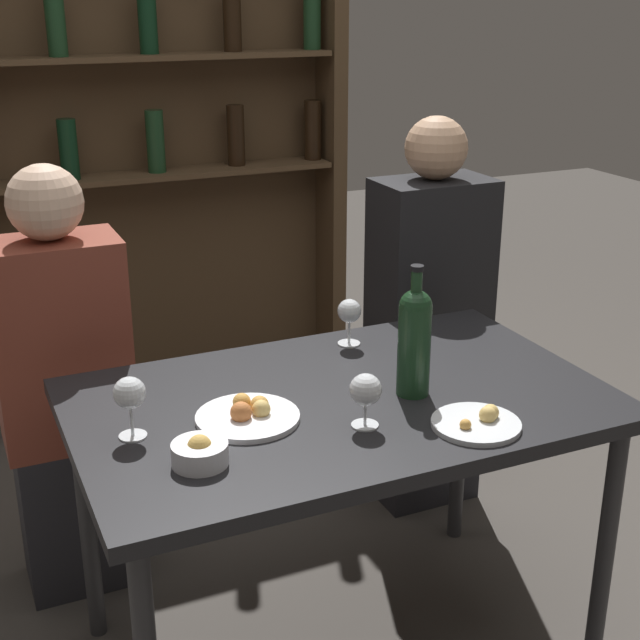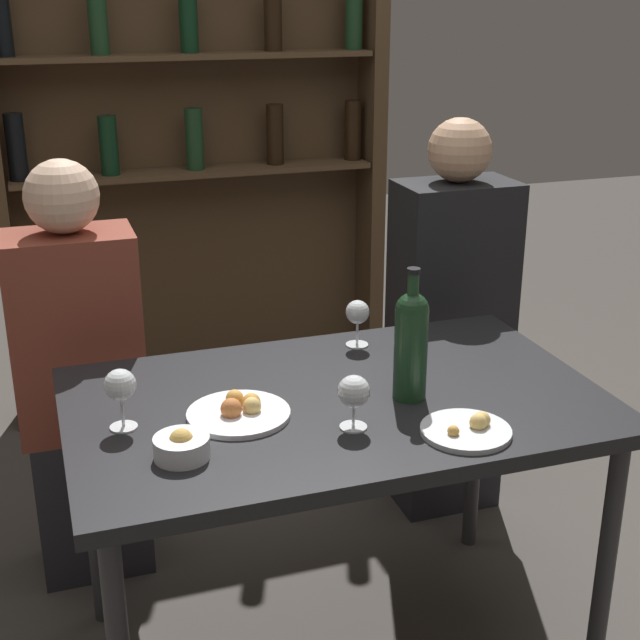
# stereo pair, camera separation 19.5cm
# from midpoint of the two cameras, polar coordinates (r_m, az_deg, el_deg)

# --- Properties ---
(dining_table) EXTENTS (1.23, 0.76, 0.73)m
(dining_table) POSITION_cam_midpoint_polar(r_m,az_deg,el_deg) (2.10, -1.39, -6.62)
(dining_table) COLOR black
(dining_table) RESTS_ON ground_plane
(wine_rack_wall) EXTENTS (1.51, 0.21, 2.07)m
(wine_rack_wall) POSITION_cam_midpoint_polar(r_m,az_deg,el_deg) (3.51, -12.32, 11.31)
(wine_rack_wall) COLOR #4C3823
(wine_rack_wall) RESTS_ON ground_plane
(wine_bottle) EXTENTS (0.08, 0.08, 0.31)m
(wine_bottle) POSITION_cam_midpoint_polar(r_m,az_deg,el_deg) (2.03, 3.34, -1.16)
(wine_bottle) COLOR #19381E
(wine_bottle) RESTS_ON dining_table
(wine_glass_0) EXTENTS (0.07, 0.07, 0.14)m
(wine_glass_0) POSITION_cam_midpoint_polar(r_m,az_deg,el_deg) (1.91, -14.96, -4.77)
(wine_glass_0) COLOR silver
(wine_glass_0) RESTS_ON dining_table
(wine_glass_1) EXTENTS (0.06, 0.06, 0.13)m
(wine_glass_1) POSITION_cam_midpoint_polar(r_m,az_deg,el_deg) (2.33, -0.51, 0.42)
(wine_glass_1) COLOR silver
(wine_glass_1) RESTS_ON dining_table
(wine_glass_2) EXTENTS (0.07, 0.07, 0.12)m
(wine_glass_2) POSITION_cam_midpoint_polar(r_m,az_deg,el_deg) (1.90, -0.01, -4.64)
(wine_glass_2) COLOR silver
(wine_glass_2) RESTS_ON dining_table
(food_plate_0) EXTENTS (0.19, 0.19, 0.04)m
(food_plate_0) POSITION_cam_midpoint_polar(r_m,az_deg,el_deg) (1.94, 7.26, -6.57)
(food_plate_0) COLOR silver
(food_plate_0) RESTS_ON dining_table
(food_plate_1) EXTENTS (0.23, 0.23, 0.05)m
(food_plate_1) POSITION_cam_midpoint_polar(r_m,az_deg,el_deg) (1.97, -7.46, -6.06)
(food_plate_1) COLOR white
(food_plate_1) RESTS_ON dining_table
(snack_bowl) EXTENTS (0.11, 0.11, 0.06)m
(snack_bowl) POSITION_cam_midpoint_polar(r_m,az_deg,el_deg) (1.81, -10.81, -8.40)
(snack_bowl) COLOR white
(snack_bowl) RESTS_ON dining_table
(seated_person_left) EXTENTS (0.34, 0.22, 1.21)m
(seated_person_left) POSITION_cam_midpoint_polar(r_m,az_deg,el_deg) (2.54, -18.08, -4.80)
(seated_person_left) COLOR #26262B
(seated_person_left) RESTS_ON ground_plane
(seated_person_right) EXTENTS (0.35, 0.22, 1.26)m
(seated_person_right) POSITION_cam_midpoint_polar(r_m,az_deg,el_deg) (2.84, 4.99, -0.54)
(seated_person_right) COLOR #26262B
(seated_person_right) RESTS_ON ground_plane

